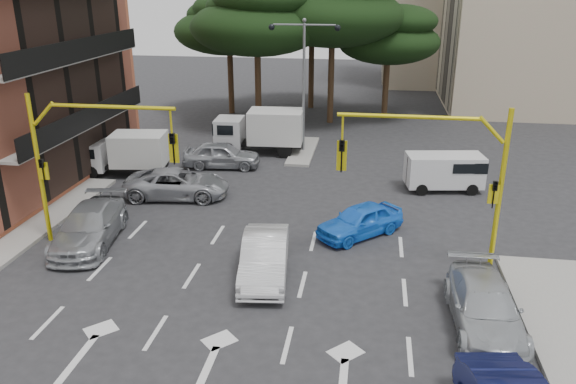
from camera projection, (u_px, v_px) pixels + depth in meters
name	position (u px, v px, depth m)	size (l,w,h in m)	color
ground	(246.00, 280.00, 19.80)	(120.00, 120.00, 0.00)	#28282B
median_strip	(303.00, 151.00, 34.57)	(1.40, 6.00, 0.15)	gray
pine_left_near	(257.00, 17.00, 37.97)	(9.15, 9.15, 10.23)	#382616
pine_center	(334.00, 5.00, 38.88)	(9.98, 9.98, 11.16)	#382616
pine_left_far	(229.00, 23.00, 42.34)	(8.32, 8.32, 9.30)	#382616
pine_right	(390.00, 35.00, 40.90)	(7.49, 7.49, 8.37)	#382616
pine_back	(313.00, 12.00, 44.03)	(9.15, 9.15, 10.23)	#382616
signal_mast_right	(449.00, 167.00, 19.31)	(5.79, 0.37, 6.00)	yellow
signal_mast_left	(80.00, 150.00, 21.23)	(5.79, 0.37, 6.00)	yellow
street_lamp_center	(304.00, 63.00, 32.68)	(4.16, 0.36, 7.77)	slate
car_white_hatch	(265.00, 257.00, 19.84)	(1.57, 4.50, 1.48)	silver
car_blue_compact	(360.00, 220.00, 23.07)	(1.56, 3.87, 1.32)	blue
car_silver_wagon	(89.00, 226.00, 22.33)	(2.07, 5.10, 1.48)	#9B9EA3
car_silver_cross_a	(177.00, 184.00, 27.15)	(2.30, 4.98, 1.38)	#A3A5AB
car_silver_cross_b	(222.00, 155.00, 31.51)	(1.72, 4.27, 1.46)	#9DA0A5
car_silver_parked	(485.00, 307.00, 16.89)	(1.95, 4.81, 1.40)	#ACB0B5
van_white	(444.00, 172.00, 28.04)	(1.69, 3.73, 1.87)	silver
box_truck_a	(124.00, 154.00, 30.16)	(1.97, 4.69, 2.31)	silver
box_truck_b	(260.00, 132.00, 34.03)	(2.26, 5.37, 2.64)	silver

